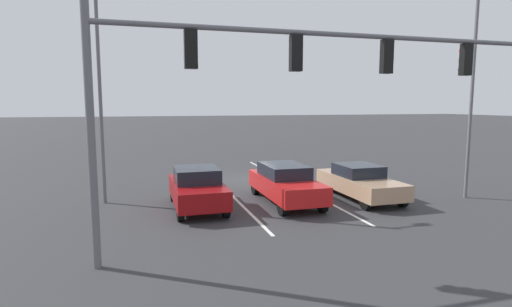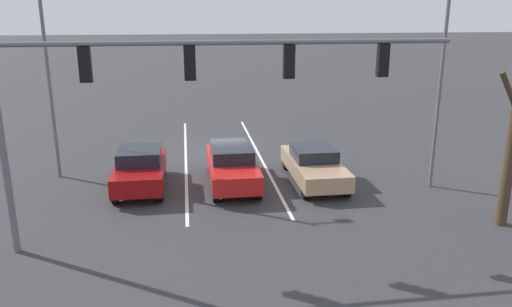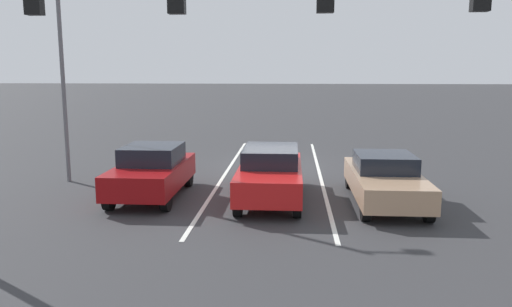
% 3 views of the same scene
% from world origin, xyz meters
% --- Properties ---
extents(ground_plane, '(240.00, 240.00, 0.00)m').
position_xyz_m(ground_plane, '(0.00, 0.00, 0.00)').
color(ground_plane, '#333335').
extents(lane_stripe_left_divider, '(0.12, 15.30, 0.01)m').
position_xyz_m(lane_stripe_left_divider, '(-1.76, 1.65, 0.01)').
color(lane_stripe_left_divider, silver).
rests_on(lane_stripe_left_divider, ground_plane).
extents(lane_stripe_center_divider, '(0.12, 15.30, 0.01)m').
position_xyz_m(lane_stripe_center_divider, '(1.76, 1.65, 0.01)').
color(lane_stripe_center_divider, silver).
rests_on(lane_stripe_center_divider, ground_plane).
extents(car_tan_leftlane_front, '(1.86, 4.72, 1.43)m').
position_xyz_m(car_tan_leftlane_front, '(-3.41, 5.53, 0.72)').
color(car_tan_leftlane_front, tan).
rests_on(car_tan_leftlane_front, ground_plane).
extents(car_red_midlane_front, '(1.82, 4.77, 1.55)m').
position_xyz_m(car_red_midlane_front, '(-0.08, 5.36, 0.82)').
color(car_red_midlane_front, red).
rests_on(car_red_midlane_front, ground_plane).
extents(car_maroon_rightlane_front, '(1.86, 4.18, 1.58)m').
position_xyz_m(car_maroon_rightlane_front, '(3.52, 5.33, 0.81)').
color(car_maroon_rightlane_front, maroon).
rests_on(car_maroon_rightlane_front, ground_plane).
extents(traffic_signal_gantry, '(12.85, 0.37, 6.42)m').
position_xyz_m(traffic_signal_gantry, '(2.10, 10.28, 4.88)').
color(traffic_signal_gantry, slate).
rests_on(traffic_signal_gantry, ground_plane).
extents(street_lamp_right_shoulder, '(1.57, 0.24, 9.22)m').
position_xyz_m(street_lamp_right_shoulder, '(6.89, 3.43, 5.19)').
color(street_lamp_right_shoulder, slate).
rests_on(street_lamp_right_shoulder, ground_plane).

